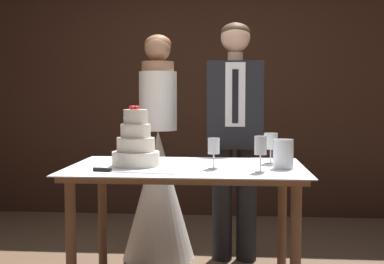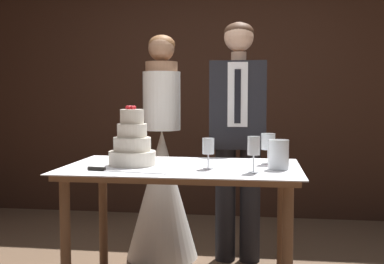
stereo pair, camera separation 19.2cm
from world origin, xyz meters
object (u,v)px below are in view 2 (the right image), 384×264
cake_table (182,183)px  wine_glass_middle (254,147)px  cake_knife (111,170)px  hurricane_candle (278,155)px  wine_glass_far (208,148)px  groom (238,128)px  wine_glass_near (268,143)px  bride (162,177)px  tiered_cake (132,145)px

cake_table → wine_glass_middle: size_ratio=7.01×
cake_knife → hurricane_candle: size_ratio=2.76×
wine_glass_far → groom: bearing=82.0°
wine_glass_near → cake_knife: bearing=-155.2°
wine_glass_middle → wine_glass_far: 0.27m
wine_glass_middle → wine_glass_far: wine_glass_middle is taller
bride → groom: size_ratio=0.96×
cake_table → bride: bride is taller
wine_glass_near → groom: 0.71m
tiered_cake → wine_glass_middle: bearing=-14.4°
cake_knife → wine_glass_middle: wine_glass_middle is taller
bride → groom: bearing=-0.0°
cake_table → hurricane_candle: hurricane_candle is taller
wine_glass_near → wine_glass_middle: size_ratio=0.96×
wine_glass_far → groom: size_ratio=0.10×
cake_knife → groom: groom is taller
tiered_cake → cake_knife: tiered_cake is taller
groom → wine_glass_near: bearing=-73.1°
cake_knife → wine_glass_far: 0.54m
cake_table → wine_glass_middle: (0.41, -0.19, 0.24)m
cake_table → wine_glass_far: 0.28m
tiered_cake → cake_knife: (-0.05, -0.24, -0.11)m
cake_table → wine_glass_far: (0.16, -0.09, 0.22)m
wine_glass_near → groom: bearing=106.9°
bride → wine_glass_middle: bearing=-55.2°
bride → wine_glass_near: bearing=-41.1°
wine_glass_near → hurricane_candle: wine_glass_near is taller
wine_glass_far → tiered_cake: bearing=170.2°
hurricane_candle → tiered_cake: bearing=177.2°
wine_glass_middle → hurricane_candle: 0.20m
hurricane_candle → groom: bearing=106.8°
hurricane_candle → bride: 1.23m
wine_glass_middle → cake_knife: bearing=-175.2°
tiered_cake → cake_table: bearing=1.8°
hurricane_candle → cake_knife: bearing=-167.1°
tiered_cake → wine_glass_middle: 0.73m
cake_table → cake_knife: (-0.34, -0.25, 0.11)m
wine_glass_near → hurricane_candle: 0.20m
cake_knife → groom: size_ratio=0.26×
wine_glass_middle → hurricane_candle: wine_glass_middle is taller
wine_glass_far → cake_knife: bearing=-161.8°
tiered_cake → groom: (0.58, 0.82, 0.05)m
tiered_cake → groom: groom is taller
wine_glass_near → wine_glass_middle: wine_glass_middle is taller
wine_glass_far → bride: 1.05m
tiered_cake → groom: bearing=54.7°
wine_glass_near → cake_table: bearing=-164.9°
wine_glass_middle → groom: 1.01m
wine_glass_middle → wine_glass_near: bearing=75.9°
wine_glass_middle → bride: bride is taller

